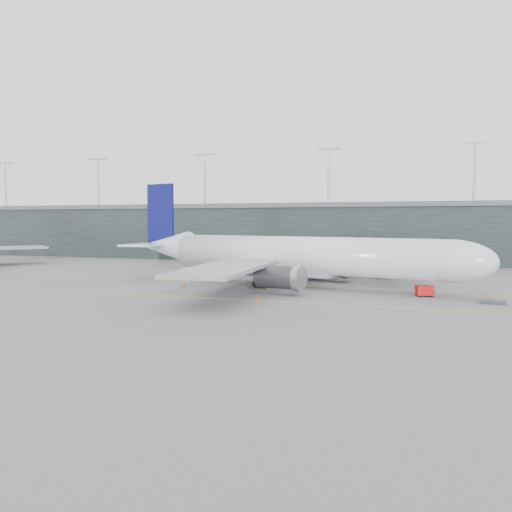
% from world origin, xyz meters
% --- Properties ---
extents(ground, '(320.00, 320.00, 0.00)m').
position_xyz_m(ground, '(0.00, 0.00, 0.00)').
color(ground, slate).
rests_on(ground, ground).
extents(taxiline_a, '(160.00, 0.25, 0.02)m').
position_xyz_m(taxiline_a, '(0.00, -4.00, 0.01)').
color(taxiline_a, '#D3C713').
rests_on(taxiline_a, ground).
extents(taxiline_b, '(160.00, 0.25, 0.02)m').
position_xyz_m(taxiline_b, '(0.00, -20.00, 0.01)').
color(taxiline_b, '#D3C713').
rests_on(taxiline_b, ground).
extents(taxiline_lead_main, '(0.25, 60.00, 0.02)m').
position_xyz_m(taxiline_lead_main, '(5.00, 20.00, 0.01)').
color(taxiline_lead_main, '#D3C713').
rests_on(taxiline_lead_main, ground).
extents(taxiline_lead_adj, '(0.25, 60.00, 0.02)m').
position_xyz_m(taxiline_lead_adj, '(-75.00, 20.00, 0.01)').
color(taxiline_lead_adj, '#D3C713').
rests_on(taxiline_lead_adj, ground).
extents(terminal, '(240.00, 36.00, 29.00)m').
position_xyz_m(terminal, '(-0.00, 58.00, 7.62)').
color(terminal, black).
rests_on(terminal, ground).
extents(main_aircraft, '(62.04, 57.24, 17.58)m').
position_xyz_m(main_aircraft, '(7.91, -3.97, 4.93)').
color(main_aircraft, silver).
rests_on(main_aircraft, ground).
extents(jet_bridge, '(11.46, 45.42, 6.95)m').
position_xyz_m(jet_bridge, '(19.48, 25.34, 5.20)').
color(jet_bridge, '#2F3035').
rests_on(jet_bridge, ground).
extents(gse_cart, '(2.59, 2.05, 1.54)m').
position_xyz_m(gse_cart, '(28.03, -9.44, 0.86)').
color(gse_cart, red).
rests_on(gse_cart, ground).
extents(baggage_dolly, '(3.41, 3.00, 0.29)m').
position_xyz_m(baggage_dolly, '(36.29, -12.93, 0.18)').
color(baggage_dolly, '#38373D').
rests_on(baggage_dolly, ground).
extents(uld_a, '(2.19, 1.98, 1.65)m').
position_xyz_m(uld_a, '(-3.94, 9.24, 0.86)').
color(uld_a, '#37363B').
rests_on(uld_a, ground).
extents(uld_b, '(2.48, 2.25, 1.85)m').
position_xyz_m(uld_b, '(-3.20, 10.57, 0.97)').
color(uld_b, '#37363B').
rests_on(uld_b, ground).
extents(uld_c, '(2.48, 2.12, 2.01)m').
position_xyz_m(uld_c, '(0.04, 9.32, 1.06)').
color(uld_c, '#37363B').
rests_on(uld_c, ground).
extents(cone_nose, '(0.46, 0.46, 0.74)m').
position_xyz_m(cone_nose, '(36.56, -5.58, 0.37)').
color(cone_nose, '#FF510E').
rests_on(cone_nose, ground).
extents(cone_wing_stbd, '(0.41, 0.41, 0.65)m').
position_xyz_m(cone_wing_stbd, '(6.86, -19.76, 0.32)').
color(cone_wing_stbd, '#F93C0D').
rests_on(cone_wing_stbd, ground).
extents(cone_wing_port, '(0.40, 0.40, 0.63)m').
position_xyz_m(cone_wing_port, '(9.60, 11.13, 0.32)').
color(cone_wing_port, orange).
rests_on(cone_wing_port, ground).
extents(cone_tail, '(0.49, 0.49, 0.78)m').
position_xyz_m(cone_tail, '(-8.49, -10.40, 0.39)').
color(cone_tail, '#D8610C').
rests_on(cone_tail, ground).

